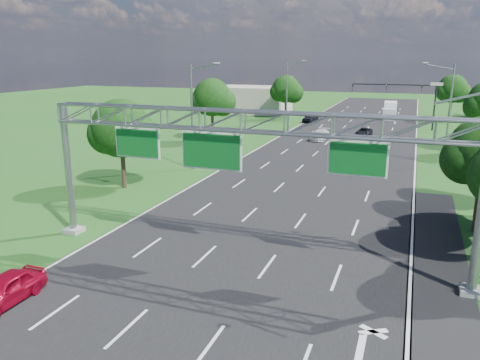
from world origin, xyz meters
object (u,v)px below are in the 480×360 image
at_px(sign_gantry, 244,133).
at_px(box_truck, 390,111).
at_px(traffic_signal, 410,95).
at_px(red_coupe, 4,289).

height_order(sign_gantry, box_truck, sign_gantry).
distance_m(sign_gantry, box_truck, 66.27).
bearing_deg(box_truck, sign_gantry, -96.06).
xyz_separation_m(sign_gantry, traffic_signal, (7.15, 53.00, -1.72)).
bearing_deg(traffic_signal, box_truck, 104.39).
bearing_deg(red_coupe, box_truck, 79.81).
height_order(traffic_signal, box_truck, traffic_signal).
distance_m(red_coupe, box_truck, 75.08).
bearing_deg(traffic_signal, sign_gantry, -97.68).
bearing_deg(sign_gantry, traffic_signal, 82.32).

